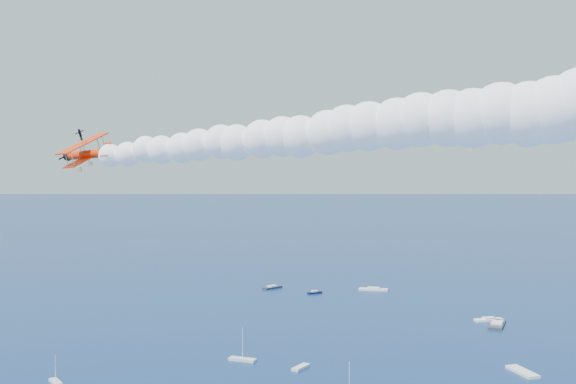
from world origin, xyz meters
The scene contains 4 objects.
biplane_lead centered at (21.91, 38.40, 57.31)m, with size 6.98×7.83×4.72m, color #FF3F05, non-canonical shape.
biplane_trail centered at (-16.28, 6.19, 55.00)m, with size 7.83×8.78×5.29m, color #FA2F05, non-canonical shape.
smoke_trail_trail centered at (18.39, 13.83, 57.75)m, with size 70.87×21.37×12.89m, color white, non-canonical shape.
spectator_boats centered at (-4.47, 120.64, 0.35)m, with size 246.79×185.24×0.70m.
Camera 1 is at (58.07, -52.98, 55.05)m, focal length 45.54 mm.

